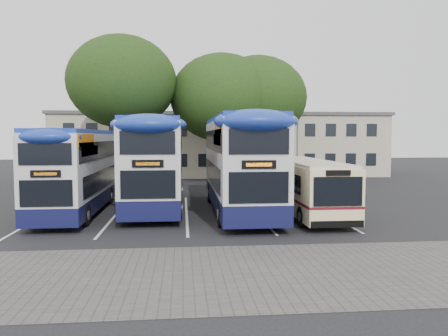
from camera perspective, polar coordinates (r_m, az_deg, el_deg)
ground at (r=17.95m, az=7.42°, el=-8.40°), size 120.00×120.00×0.00m
paving_strip at (r=12.83m, az=3.57°, el=-13.48°), size 40.00×6.00×0.01m
bay_lines at (r=22.41m, az=-4.92°, el=-5.85°), size 14.12×11.00×0.01m
depot_building at (r=44.24m, az=-0.34°, el=3.18°), size 32.40×8.40×6.20m
lamp_post at (r=38.37m, az=9.61°, el=5.87°), size 0.25×1.05×9.06m
tree_left at (r=33.64m, az=-13.16°, el=10.88°), size 8.02×8.02×11.32m
tree_mid at (r=34.83m, az=-0.30°, el=9.16°), size 8.12×8.12×10.40m
tree_right at (r=36.13m, az=4.37°, el=9.11°), size 8.00×8.00×10.44m
bus_dd_left at (r=23.19m, az=-18.63°, el=0.05°), size 2.45×10.11×4.21m
bus_dd_mid at (r=24.05m, az=-8.85°, el=1.08°), size 2.77×11.44×4.77m
bus_dd_right at (r=22.47m, az=1.98°, el=1.05°), size 2.83×11.66×4.86m
bus_single at (r=22.21m, az=10.57°, el=-2.02°), size 2.31×9.08×2.71m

